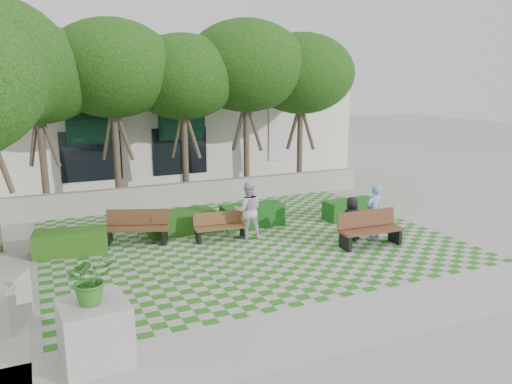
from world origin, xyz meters
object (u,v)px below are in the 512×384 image
hedge_midright (252,215)px  hedge_midleft (181,222)px  planter_front (94,319)px  hedge_west (71,242)px  person_white (248,210)px  person_blue (374,212)px  bench_west (137,227)px  bench_east (370,229)px  bench_mid (220,227)px  hedge_east (350,209)px  person_dark (352,219)px

hedge_midright → hedge_midleft: 2.46m
planter_front → hedge_west: bearing=89.4°
person_white → hedge_midleft: bearing=-20.6°
hedge_midleft → person_white: person_white is taller
person_blue → planter_front: bearing=10.4°
bench_west → hedge_west: (-1.93, -0.23, -0.13)m
hedge_west → person_white: person_white is taller
hedge_midright → bench_west: bearing=-177.1°
hedge_midright → hedge_west: bearing=-175.8°
planter_front → person_white: 7.54m
bench_east → hedge_midleft: 5.97m
hedge_midleft → planter_front: (-3.49, -6.78, 0.45)m
planter_front → hedge_midright: bearing=47.9°
bench_west → hedge_midleft: 1.55m
bench_west → bench_mid: bearing=4.8°
bench_east → hedge_east: (1.22, 2.72, -0.16)m
hedge_east → hedge_west: 9.44m
hedge_east → person_white: size_ratio=1.07×
bench_east → hedge_midright: bearing=127.8°
hedge_midright → hedge_west: 5.88m
bench_east → planter_front: (-8.29, -3.23, 0.32)m
bench_east → hedge_midleft: bench_east is taller
hedge_midleft → person_dark: 5.45m
hedge_west → person_dark: person_dark is taller
planter_front → person_white: bearing=45.7°
hedge_midright → person_white: person_white is taller
bench_east → hedge_east: size_ratio=1.03×
planter_front → person_dark: size_ratio=1.45×
planter_front → person_blue: 9.53m
bench_west → hedge_midleft: size_ratio=0.95×
bench_west → hedge_midright: bearing=24.9°
bench_mid → person_white: bearing=-9.7°
bench_mid → hedge_west: size_ratio=0.84×
hedge_east → person_white: person_white is taller
hedge_midleft → person_dark: person_dark is taller
hedge_midleft → person_white: size_ratio=1.16×
person_blue → person_white: person_white is taller
bench_west → hedge_midleft: (1.49, 0.41, -0.11)m
person_white → person_dark: bearing=167.9°
person_blue → hedge_west: bearing=-28.1°
bench_west → hedge_west: size_ratio=1.00×
hedge_midright → person_blue: bearing=-45.3°
bench_mid → hedge_midright: bench_mid is taller
bench_west → person_dark: size_ratio=1.44×
bench_west → hedge_east: 7.52m
hedge_east → hedge_midright: 3.63m
hedge_midright → hedge_west: (-5.87, -0.43, -0.02)m
bench_west → person_white: 3.43m
bench_east → bench_mid: bearing=150.9°
person_blue → bench_east: bearing=30.9°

